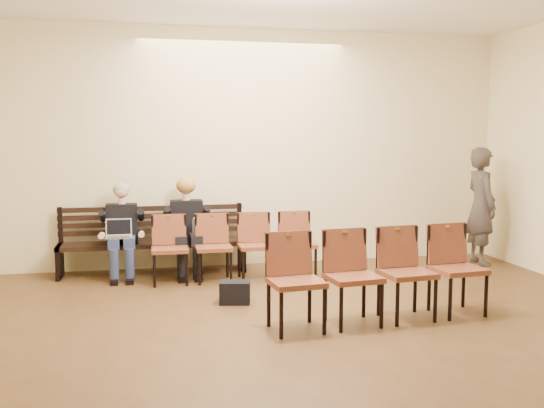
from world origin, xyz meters
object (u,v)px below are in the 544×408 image
at_px(bench, 153,258).
at_px(seated_man, 122,232).
at_px(passerby, 481,197).
at_px(laptop, 119,238).
at_px(seated_woman, 187,229).
at_px(chair_row_back, 381,276).
at_px(chair_row_front, 235,247).
at_px(water_bottle, 195,236).
at_px(bag, 235,292).

distance_m(bench, seated_man, 0.59).
bearing_deg(passerby, laptop, 92.73).
height_order(seated_woman, passerby, passerby).
bearing_deg(seated_woman, chair_row_back, -55.74).
distance_m(seated_man, chair_row_front, 1.59).
bearing_deg(chair_row_back, chair_row_front, 113.83).
bearing_deg(passerby, water_bottle, 92.53).
relative_size(seated_woman, laptop, 3.72).
bearing_deg(water_bottle, seated_man, 167.71).
bearing_deg(laptop, passerby, 3.39).
distance_m(seated_woman, chair_row_front, 0.82).
distance_m(bench, passerby, 4.93).
xyz_separation_m(seated_man, laptop, (-0.04, -0.22, -0.05)).
relative_size(bench, seated_man, 2.08).
xyz_separation_m(bench, laptop, (-0.45, -0.34, 0.35)).
height_order(seated_man, seated_woman, seated_woman).
bearing_deg(water_bottle, bag, -76.77).
xyz_separation_m(seated_man, passerby, (5.26, -0.26, 0.39)).
xyz_separation_m(laptop, water_bottle, (1.02, 0.01, -0.00)).
distance_m(water_bottle, bag, 1.53).
relative_size(seated_man, bag, 3.58).
distance_m(seated_woman, water_bottle, 0.24).
height_order(laptop, chair_row_front, chair_row_front).
height_order(bench, water_bottle, water_bottle).
distance_m(seated_man, passerby, 5.28).
bearing_deg(bag, chair_row_back, -36.32).
height_order(bench, seated_man, seated_man).
relative_size(seated_woman, bag, 3.67).
distance_m(bag, chair_row_front, 1.17).
bearing_deg(chair_row_back, seated_woman, 118.40).
relative_size(passerby, chair_row_front, 0.92).
xyz_separation_m(seated_man, chair_row_back, (2.70, -2.65, -0.14)).
height_order(laptop, water_bottle, laptop).
distance_m(seated_man, bag, 2.16).
bearing_deg(bag, seated_woman, 104.63).
height_order(bench, laptop, laptop).
bearing_deg(chair_row_front, water_bottle, 148.31).
bearing_deg(seated_woman, chair_row_front, -41.61).
distance_m(passerby, chair_row_front, 3.83).
distance_m(seated_woman, passerby, 4.40).
xyz_separation_m(laptop, chair_row_back, (2.73, -2.43, -0.09)).
xyz_separation_m(seated_woman, laptop, (-0.93, -0.22, -0.07)).
height_order(bag, chair_row_back, chair_row_back).
height_order(water_bottle, passerby, passerby).
bearing_deg(laptop, seated_woman, 17.25).
height_order(bench, bag, bench).
distance_m(seated_man, seated_woman, 0.89).
distance_m(bench, chair_row_front, 1.27).
bearing_deg(water_bottle, chair_row_back, -54.90).
relative_size(seated_woman, chair_row_back, 0.54).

